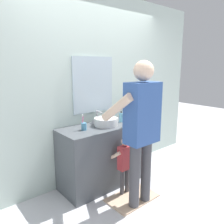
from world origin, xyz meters
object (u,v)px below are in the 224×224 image
(toothbrush_cup, at_px, (84,126))
(soap_bottle, at_px, (121,117))
(child_toddler, at_px, (124,161))
(adult_parent, at_px, (141,122))

(toothbrush_cup, bearing_deg, soap_bottle, -0.28)
(soap_bottle, xyz_separation_m, child_toddler, (-0.30, -0.40, -0.46))
(adult_parent, bearing_deg, toothbrush_cup, 117.41)
(child_toddler, xyz_separation_m, adult_parent, (-0.00, -0.27, 0.57))
(toothbrush_cup, relative_size, adult_parent, 0.12)
(toothbrush_cup, relative_size, soap_bottle, 1.25)
(toothbrush_cup, relative_size, child_toddler, 0.26)
(adult_parent, bearing_deg, child_toddler, 89.10)
(soap_bottle, xyz_separation_m, adult_parent, (-0.30, -0.66, 0.11))
(child_toddler, relative_size, adult_parent, 0.45)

